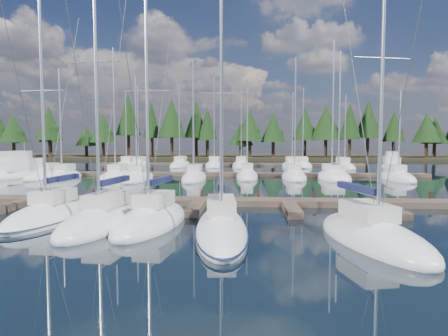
# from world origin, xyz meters

# --- Properties ---
(ground) EXTENTS (260.00, 260.00, 0.00)m
(ground) POSITION_xyz_m (0.00, 30.00, 0.00)
(ground) COLOR black
(ground) RESTS_ON ground
(far_shore) EXTENTS (220.00, 30.00, 0.60)m
(far_shore) POSITION_xyz_m (0.00, 90.00, 0.30)
(far_shore) COLOR #2A2517
(far_shore) RESTS_ON ground
(main_dock) EXTENTS (44.00, 6.13, 0.90)m
(main_dock) POSITION_xyz_m (0.00, 17.36, 0.20)
(main_dock) COLOR brown
(main_dock) RESTS_ON ground
(back_docks) EXTENTS (50.00, 21.80, 0.40)m
(back_docks) POSITION_xyz_m (0.00, 49.58, 0.20)
(back_docks) COLOR brown
(back_docks) RESTS_ON ground
(front_sailboat_1) EXTENTS (3.56, 8.32, 12.88)m
(front_sailboat_1) POSITION_xyz_m (-7.63, 11.81, 0.28)
(front_sailboat_1) COLOR white
(front_sailboat_1) RESTS_ON ground
(front_sailboat_2) EXTENTS (3.68, 8.47, 15.09)m
(front_sailboat_2) POSITION_xyz_m (-4.18, 10.58, 0.30)
(front_sailboat_2) COLOR white
(front_sailboat_2) RESTS_ON ground
(front_sailboat_3) EXTENTS (3.74, 8.22, 12.60)m
(front_sailboat_3) POSITION_xyz_m (-1.72, 10.89, 0.28)
(front_sailboat_3) COLOR white
(front_sailboat_3) RESTS_ON ground
(front_sailboat_4) EXTENTS (3.29, 9.77, 11.95)m
(front_sailboat_4) POSITION_xyz_m (2.05, 9.13, 0.28)
(front_sailboat_4) COLOR white
(front_sailboat_4) RESTS_ON ground
(front_sailboat_5) EXTENTS (4.61, 8.65, 14.23)m
(front_sailboat_5) POSITION_xyz_m (8.70, 8.05, 0.29)
(front_sailboat_5) COLOR white
(front_sailboat_5) RESTS_ON ground
(back_sailboat_rows) EXTENTS (42.98, 32.60, 16.28)m
(back_sailboat_rows) POSITION_xyz_m (-0.06, 46.12, 0.26)
(back_sailboat_rows) COLOR white
(back_sailboat_rows) RESTS_ON ground
(motor_yacht_left) EXTENTS (5.45, 10.75, 5.15)m
(motor_yacht_left) POSITION_xyz_m (-24.43, 36.91, 0.55)
(motor_yacht_left) COLOR white
(motor_yacht_left) RESTS_ON ground
(motor_yacht_right) EXTENTS (4.52, 8.94, 4.27)m
(motor_yacht_right) POSITION_xyz_m (26.13, 55.91, 0.47)
(motor_yacht_right) COLOR white
(motor_yacht_right) RESTS_ON ground
(tree_line) EXTENTS (182.71, 11.48, 14.52)m
(tree_line) POSITION_xyz_m (-0.80, 80.17, 7.54)
(tree_line) COLOR black
(tree_line) RESTS_ON far_shore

